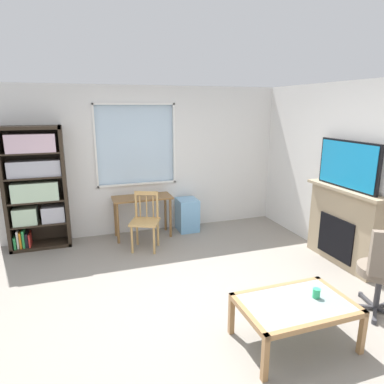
{
  "coord_description": "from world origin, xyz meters",
  "views": [
    {
      "loc": [
        -1.12,
        -3.29,
        2.2
      ],
      "look_at": [
        0.3,
        0.93,
        1.06
      ],
      "focal_mm": 31.83,
      "sensor_mm": 36.0,
      "label": 1
    }
  ],
  "objects_px": {
    "tv": "(348,165)",
    "wooden_chair": "(145,220)",
    "fireplace": "(342,226)",
    "desk_under_window": "(142,203)",
    "coffee_table": "(295,308)",
    "plastic_drawer_unit": "(187,215)",
    "bookshelf": "(35,184)",
    "sippy_cup": "(316,293)"
  },
  "relations": [
    {
      "from": "tv",
      "to": "wooden_chair",
      "type": "bearing_deg",
      "value": 151.04
    },
    {
      "from": "plastic_drawer_unit",
      "to": "coffee_table",
      "type": "xyz_separation_m",
      "value": [
        0.02,
        -3.2,
        0.08
      ]
    },
    {
      "from": "desk_under_window",
      "to": "fireplace",
      "type": "xyz_separation_m",
      "value": [
        2.47,
        -1.9,
        -0.04
      ]
    },
    {
      "from": "bookshelf",
      "to": "sippy_cup",
      "type": "height_order",
      "value": "bookshelf"
    },
    {
      "from": "tv",
      "to": "coffee_table",
      "type": "relative_size",
      "value": 0.99
    },
    {
      "from": "bookshelf",
      "to": "desk_under_window",
      "type": "distance_m",
      "value": 1.68
    },
    {
      "from": "sippy_cup",
      "to": "desk_under_window",
      "type": "bearing_deg",
      "value": 108.63
    },
    {
      "from": "tv",
      "to": "sippy_cup",
      "type": "distance_m",
      "value": 2.09
    },
    {
      "from": "wooden_chair",
      "to": "tv",
      "type": "xyz_separation_m",
      "value": [
        2.5,
        -1.38,
        0.96
      ]
    },
    {
      "from": "fireplace",
      "to": "tv",
      "type": "distance_m",
      "value": 0.87
    },
    {
      "from": "fireplace",
      "to": "coffee_table",
      "type": "relative_size",
      "value": 1.23
    },
    {
      "from": "fireplace",
      "to": "sippy_cup",
      "type": "bearing_deg",
      "value": -138.43
    },
    {
      "from": "desk_under_window",
      "to": "coffee_table",
      "type": "bearing_deg",
      "value": -75.23
    },
    {
      "from": "coffee_table",
      "to": "sippy_cup",
      "type": "bearing_deg",
      "value": 1.78
    },
    {
      "from": "plastic_drawer_unit",
      "to": "fireplace",
      "type": "distance_m",
      "value": 2.57
    },
    {
      "from": "coffee_table",
      "to": "wooden_chair",
      "type": "bearing_deg",
      "value": 108.58
    },
    {
      "from": "fireplace",
      "to": "sippy_cup",
      "type": "relative_size",
      "value": 14.3
    },
    {
      "from": "desk_under_window",
      "to": "coffee_table",
      "type": "xyz_separation_m",
      "value": [
        0.83,
        -3.15,
        -0.22
      ]
    },
    {
      "from": "tv",
      "to": "desk_under_window",
      "type": "bearing_deg",
      "value": 142.15
    },
    {
      "from": "wooden_chair",
      "to": "plastic_drawer_unit",
      "type": "xyz_separation_m",
      "value": [
        0.87,
        0.57,
        -0.17
      ]
    },
    {
      "from": "desk_under_window",
      "to": "wooden_chair",
      "type": "xyz_separation_m",
      "value": [
        -0.05,
        -0.52,
        -0.13
      ]
    },
    {
      "from": "plastic_drawer_unit",
      "to": "wooden_chair",
      "type": "bearing_deg",
      "value": -146.87
    },
    {
      "from": "bookshelf",
      "to": "desk_under_window",
      "type": "relative_size",
      "value": 1.94
    },
    {
      "from": "tv",
      "to": "bookshelf",
      "type": "bearing_deg",
      "value": 153.75
    },
    {
      "from": "bookshelf",
      "to": "fireplace",
      "type": "distance_m",
      "value": 4.58
    },
    {
      "from": "bookshelf",
      "to": "coffee_table",
      "type": "height_order",
      "value": "bookshelf"
    },
    {
      "from": "plastic_drawer_unit",
      "to": "fireplace",
      "type": "relative_size",
      "value": 0.45
    },
    {
      "from": "tv",
      "to": "fireplace",
      "type": "bearing_deg",
      "value": 0.0
    },
    {
      "from": "coffee_table",
      "to": "sippy_cup",
      "type": "distance_m",
      "value": 0.25
    },
    {
      "from": "plastic_drawer_unit",
      "to": "coffee_table",
      "type": "height_order",
      "value": "plastic_drawer_unit"
    },
    {
      "from": "wooden_chair",
      "to": "fireplace",
      "type": "height_order",
      "value": "fireplace"
    },
    {
      "from": "plastic_drawer_unit",
      "to": "tv",
      "type": "relative_size",
      "value": 0.56
    },
    {
      "from": "desk_under_window",
      "to": "coffee_table",
      "type": "height_order",
      "value": "desk_under_window"
    },
    {
      "from": "tv",
      "to": "sippy_cup",
      "type": "height_order",
      "value": "tv"
    },
    {
      "from": "fireplace",
      "to": "tv",
      "type": "height_order",
      "value": "tv"
    },
    {
      "from": "desk_under_window",
      "to": "tv",
      "type": "height_order",
      "value": "tv"
    },
    {
      "from": "plastic_drawer_unit",
      "to": "coffee_table",
      "type": "relative_size",
      "value": 0.56
    },
    {
      "from": "coffee_table",
      "to": "sippy_cup",
      "type": "height_order",
      "value": "sippy_cup"
    },
    {
      "from": "bookshelf",
      "to": "plastic_drawer_unit",
      "type": "height_order",
      "value": "bookshelf"
    },
    {
      "from": "plastic_drawer_unit",
      "to": "tv",
      "type": "bearing_deg",
      "value": -50.08
    },
    {
      "from": "desk_under_window",
      "to": "fireplace",
      "type": "bearing_deg",
      "value": -37.65
    },
    {
      "from": "fireplace",
      "to": "coffee_table",
      "type": "xyz_separation_m",
      "value": [
        -1.63,
        -1.25,
        -0.18
      ]
    }
  ]
}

